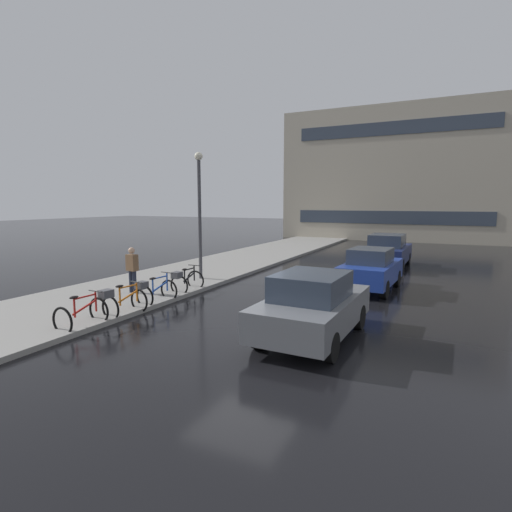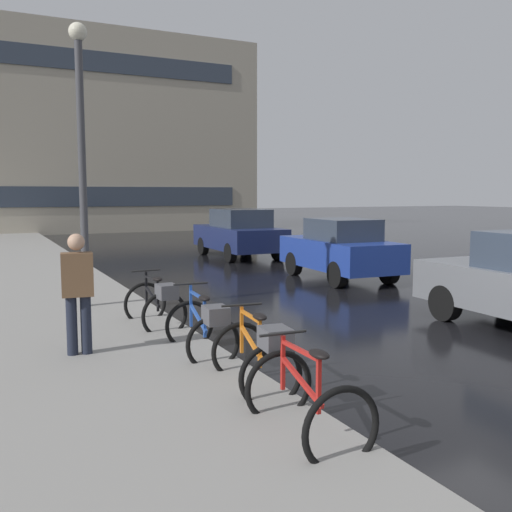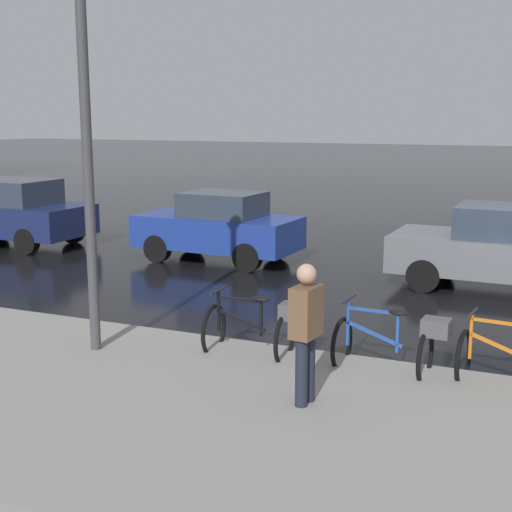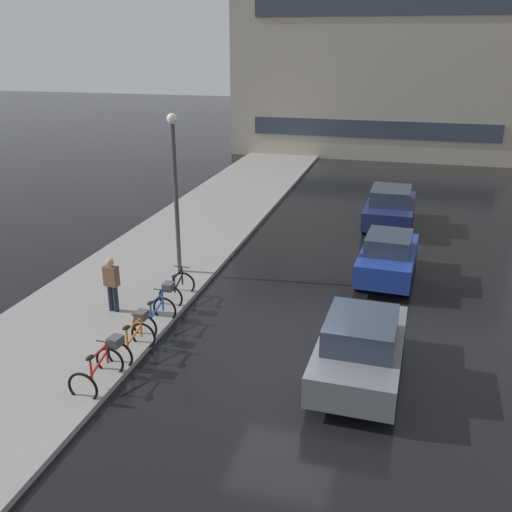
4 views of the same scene
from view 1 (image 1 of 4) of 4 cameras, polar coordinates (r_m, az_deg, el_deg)
ground_plane at (r=10.27m, az=-1.62°, el=-11.02°), size 140.00×140.00×0.00m
sidewalk_kerb at (r=21.63m, az=-3.53°, el=-0.95°), size 4.80×60.00×0.14m
bicycle_nearest at (r=11.42m, az=-23.66°, el=-7.64°), size 0.77×1.20×0.94m
bicycle_second at (r=12.12m, az=-18.73°, el=-6.10°), size 0.83×1.40×0.96m
bicycle_third at (r=13.25m, az=-14.39°, el=-4.83°), size 0.80×1.46×0.99m
bicycle_farthest at (r=14.72m, az=-10.07°, el=-3.45°), size 0.77×1.38×0.97m
car_grey at (r=9.79m, az=8.09°, el=-7.08°), size 1.98×4.06×1.63m
car_blue at (r=15.62m, az=16.10°, el=-1.83°), size 1.90×3.82×1.60m
car_navy at (r=21.42m, az=18.23°, el=0.69°), size 2.02×4.29×1.70m
pedestrian at (r=14.63m, az=-17.26°, el=-1.76°), size 0.43×0.29×1.74m
streetlamp at (r=16.63m, az=-8.08°, el=7.32°), size 0.33×0.33×5.31m
building_facade_main at (r=40.06m, az=19.49°, el=10.66°), size 19.20×8.83×11.43m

